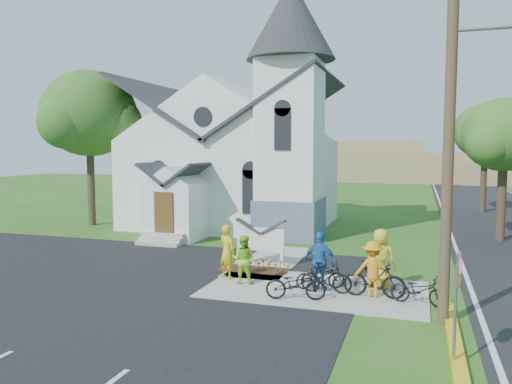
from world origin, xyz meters
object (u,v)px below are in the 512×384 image
(church_sign, at_px, (261,240))
(bike_4, at_px, (419,290))
(cyclist_0, at_px, (227,251))
(bike_0, at_px, (296,284))
(stop_sign, at_px, (458,284))
(utility_pole, at_px, (452,116))
(cyclist_1, at_px, (243,259))
(bike_2, at_px, (320,276))
(cyclist_3, at_px, (373,269))
(bike_3, at_px, (374,279))
(cyclist_2, at_px, (320,261))
(bike_1, at_px, (326,278))
(cyclist_4, at_px, (380,259))

(church_sign, distance_m, bike_4, 6.82)
(cyclist_0, relative_size, bike_0, 1.05)
(stop_sign, bearing_deg, bike_0, 141.59)
(utility_pole, bearing_deg, cyclist_1, 162.96)
(bike_2, distance_m, cyclist_3, 1.78)
(cyclist_0, relative_size, bike_3, 1.00)
(stop_sign, xyz_separation_m, bike_0, (-4.26, 3.38, -1.26))
(cyclist_2, relative_size, bike_2, 1.19)
(cyclist_0, distance_m, bike_1, 3.72)
(utility_pole, distance_m, cyclist_0, 8.66)
(cyclist_2, bearing_deg, cyclist_4, -144.67)
(bike_0, bearing_deg, bike_1, -49.65)
(bike_2, bearing_deg, cyclist_1, 68.71)
(bike_0, distance_m, cyclist_3, 2.42)
(stop_sign, height_order, bike_1, stop_sign)
(cyclist_3, bearing_deg, cyclist_2, -18.26)
(bike_3, bearing_deg, cyclist_3, 48.41)
(utility_pole, height_order, bike_3, utility_pole)
(bike_3, bearing_deg, church_sign, 58.10)
(church_sign, distance_m, cyclist_3, 5.45)
(bike_1, distance_m, cyclist_3, 1.47)
(cyclist_0, height_order, bike_0, cyclist_0)
(cyclist_1, bearing_deg, stop_sign, 138.55)
(bike_0, relative_size, cyclist_2, 0.95)
(church_sign, xyz_separation_m, cyclist_3, (4.54, -3.01, -0.11))
(cyclist_0, height_order, bike_2, cyclist_0)
(church_sign, distance_m, cyclist_0, 2.38)
(church_sign, bearing_deg, bike_1, -44.16)
(church_sign, relative_size, cyclist_1, 1.35)
(stop_sign, relative_size, bike_2, 1.56)
(bike_2, xyz_separation_m, bike_4, (3.04, -0.74, 0.02))
(cyclist_3, distance_m, bike_4, 1.48)
(bike_0, xyz_separation_m, cyclist_4, (2.31, 2.07, 0.50))
(utility_pole, height_order, bike_1, utility_pole)
(utility_pole, xyz_separation_m, bike_4, (-0.66, 1.32, -4.92))
(utility_pole, distance_m, bike_2, 6.50)
(bike_1, bearing_deg, bike_4, -100.28)
(bike_2, bearing_deg, cyclist_3, -126.38)
(cyclist_3, xyz_separation_m, bike_3, (0.06, -0.06, -0.30))
(utility_pole, distance_m, cyclist_2, 6.05)
(church_sign, relative_size, bike_4, 1.33)
(bike_1, bearing_deg, bike_3, -94.58)
(utility_pole, relative_size, bike_0, 5.57)
(bike_1, distance_m, bike_3, 1.48)
(church_sign, xyz_separation_m, stop_sign, (6.63, -7.40, 0.75))
(bike_0, distance_m, bike_1, 1.24)
(cyclist_1, height_order, cyclist_2, cyclist_2)
(stop_sign, xyz_separation_m, bike_1, (-3.51, 4.37, -1.25))
(church_sign, xyz_separation_m, utility_pole, (6.56, -4.70, 4.38))
(cyclist_4, bearing_deg, cyclist_2, 34.87)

